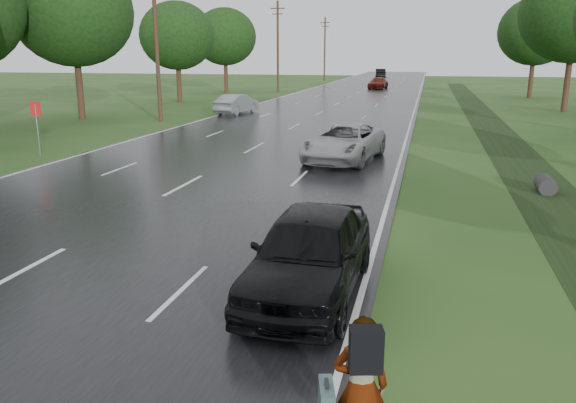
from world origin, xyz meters
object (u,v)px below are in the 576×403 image
(road_sign, at_px, (36,117))
(dark_sedan, at_px, (309,252))
(pedestrian, at_px, (359,386))
(white_pickup, at_px, (344,142))
(silver_sedan, at_px, (237,104))

(road_sign, height_order, dark_sedan, road_sign)
(dark_sedan, bearing_deg, pedestrian, -69.83)
(road_sign, relative_size, dark_sedan, 0.50)
(pedestrian, bearing_deg, dark_sedan, -85.65)
(white_pickup, xyz_separation_m, dark_sedan, (1.32, -13.29, 0.04))
(pedestrian, bearing_deg, silver_sedan, -83.50)
(road_sign, distance_m, dark_sedan, 18.36)
(silver_sedan, bearing_deg, dark_sedan, 121.16)
(pedestrian, xyz_separation_m, silver_sedan, (-12.98, 33.93, -0.10))
(road_sign, xyz_separation_m, dark_sedan, (14.31, -11.48, -0.82))
(white_pickup, bearing_deg, pedestrian, -72.59)
(pedestrian, height_order, white_pickup, pedestrian)
(dark_sedan, bearing_deg, road_sign, 142.65)
(silver_sedan, bearing_deg, pedestrian, 120.87)
(road_sign, distance_m, silver_sedan, 18.64)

